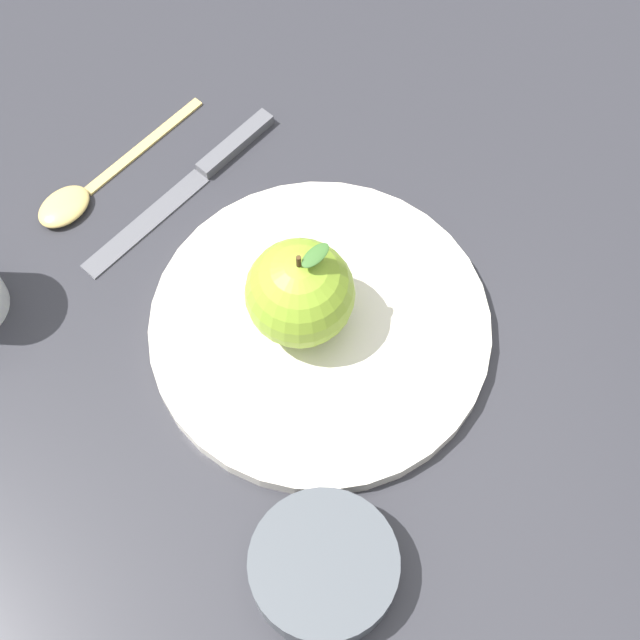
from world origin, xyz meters
name	(u,v)px	position (x,y,z in m)	size (l,w,h in m)	color
ground_plane	(294,302)	(0.00, 0.00, 0.00)	(2.40, 2.40, 0.00)	#2D2D33
dinner_plate	(320,327)	(0.01, -0.03, 0.01)	(0.26, 0.26, 0.02)	silver
apple	(302,293)	(0.00, -0.02, 0.06)	(0.08, 0.08, 0.09)	#8CB22D
side_bowl	(324,566)	(-0.03, -0.21, 0.02)	(0.10, 0.10, 0.03)	#4C5156
knife	(199,176)	(-0.05, 0.14, 0.00)	(0.19, 0.13, 0.01)	#59595E
spoon	(83,192)	(-0.15, 0.14, 0.01)	(0.16, 0.12, 0.01)	#D8B766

